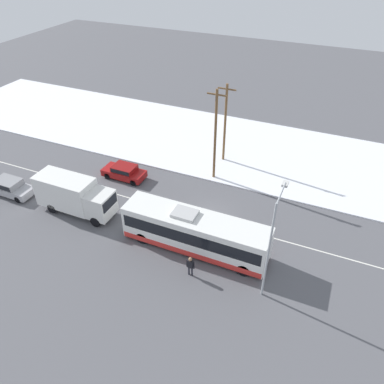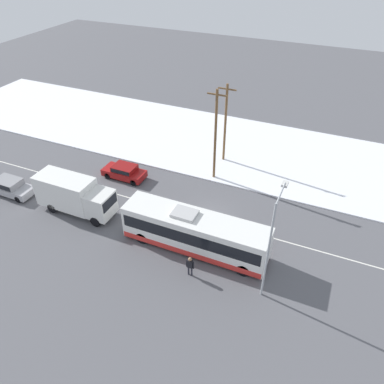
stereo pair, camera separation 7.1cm
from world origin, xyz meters
name	(u,v)px [view 2 (the right image)]	position (x,y,z in m)	size (l,w,h in m)	color
ground_plane	(207,220)	(0.00, 0.00, 0.00)	(120.00, 120.00, 0.00)	#56565B
snow_lot	(251,150)	(0.00, 12.80, 0.06)	(80.00, 14.67, 0.12)	white
lane_marking_center	(207,220)	(0.00, 0.00, 0.00)	(60.00, 0.12, 0.00)	silver
city_bus	(195,232)	(0.36, -3.50, 1.59)	(11.22, 2.57, 3.26)	white
box_truck	(74,194)	(-10.85, -3.42, 1.77)	(6.95, 2.30, 3.24)	silver
sedan_car	(124,171)	(-9.80, 2.66, 0.76)	(4.22, 1.80, 1.39)	maroon
parked_car_near_truck	(10,186)	(-18.06, -3.77, 0.81)	(4.55, 1.80, 1.49)	#9E9EA3
pedestrian_at_stop	(190,265)	(1.14, -6.15, 1.06)	(0.62, 0.28, 1.72)	#23232D
streetlamp	(272,236)	(6.24, -5.24, 4.92)	(0.36, 2.76, 7.81)	#9EA3A8
utility_pole_roadside	(215,135)	(-1.82, 6.20, 4.70)	(1.80, 0.24, 9.01)	brown
utility_pole_snowlot	(225,123)	(-2.09, 9.74, 4.31)	(1.80, 0.24, 8.24)	brown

